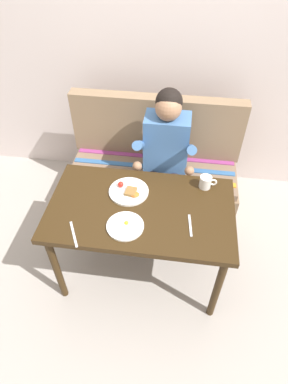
{
  "coord_description": "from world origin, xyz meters",
  "views": [
    {
      "loc": [
        0.21,
        -1.39,
        2.27
      ],
      "look_at": [
        0.0,
        0.15,
        0.72
      ],
      "focal_mm": 30.3,
      "sensor_mm": 36.0,
      "label": 1
    }
  ],
  "objects": [
    {
      "name": "plate_eggs",
      "position": [
        -0.07,
        -0.17,
        0.74
      ],
      "size": [
        0.23,
        0.23,
        0.04
      ],
      "color": "white",
      "rests_on": "table"
    },
    {
      "name": "fork",
      "position": [
        0.32,
        -0.11,
        0.73
      ],
      "size": [
        0.03,
        0.17,
        0.0
      ],
      "primitive_type": "cube",
      "rotation": [
        0.0,
        0.0,
        0.12
      ],
      "color": "silver",
      "rests_on": "table"
    },
    {
      "name": "plate_breakfast",
      "position": [
        -0.1,
        0.12,
        0.74
      ],
      "size": [
        0.27,
        0.27,
        0.05
      ],
      "color": "white",
      "rests_on": "table"
    },
    {
      "name": "coffee_mug",
      "position": [
        0.41,
        0.25,
        0.78
      ],
      "size": [
        0.12,
        0.08,
        0.09
      ],
      "color": "white",
      "rests_on": "table"
    },
    {
      "name": "knife",
      "position": [
        -0.36,
        -0.27,
        0.73
      ],
      "size": [
        0.1,
        0.18,
        0.0
      ],
      "primitive_type": "cube",
      "rotation": [
        0.0,
        0.0,
        0.47
      ],
      "color": "silver",
      "rests_on": "table"
    },
    {
      "name": "couch",
      "position": [
        0.0,
        0.76,
        0.33
      ],
      "size": [
        1.44,
        0.56,
        1.0
      ],
      "color": "#83694E",
      "rests_on": "ground"
    },
    {
      "name": "back_wall",
      "position": [
        0.0,
        1.27,
        1.3
      ],
      "size": [
        4.4,
        0.1,
        2.6
      ],
      "primitive_type": "cube",
      "color": "beige",
      "rests_on": "ground"
    },
    {
      "name": "table",
      "position": [
        0.0,
        0.0,
        0.65
      ],
      "size": [
        1.2,
        0.7,
        0.73
      ],
      "color": "#32210E",
      "rests_on": "ground"
    },
    {
      "name": "ground_plane",
      "position": [
        0.0,
        0.0,
        0.0
      ],
      "size": [
        8.0,
        8.0,
        0.0
      ],
      "primitive_type": "plane",
      "color": "#A69E96"
    },
    {
      "name": "person",
      "position": [
        0.11,
        0.59,
        0.74
      ],
      "size": [
        0.45,
        0.61,
        1.21
      ],
      "color": "#426BA1",
      "rests_on": "ground"
    }
  ]
}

